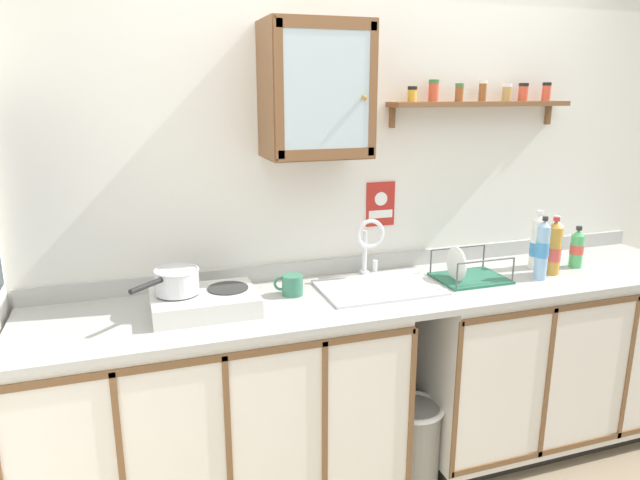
{
  "coord_description": "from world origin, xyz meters",
  "views": [
    {
      "loc": [
        -1.14,
        -1.89,
        1.86
      ],
      "look_at": [
        -0.33,
        0.53,
        1.19
      ],
      "focal_mm": 32.19,
      "sensor_mm": 36.0,
      "label": 1
    }
  ],
  "objects_px": {
    "saucepan": "(176,281)",
    "warning_sign": "(380,204)",
    "bottle_opaque_white_0": "(537,243)",
    "bottle_juice_amber_2": "(554,249)",
    "bottle_soda_green_1": "(577,249)",
    "hot_plate_stove": "(205,302)",
    "mug": "(292,285)",
    "dish_rack": "(468,275)",
    "trash_bin": "(413,442)",
    "bottle_water_clear_3": "(555,243)",
    "sink": "(378,292)",
    "wall_cabinet": "(316,90)",
    "bottle_water_blue_4": "(542,250)"
  },
  "relations": [
    {
      "from": "bottle_opaque_white_0",
      "to": "bottle_juice_amber_2",
      "type": "distance_m",
      "value": 0.11
    },
    {
      "from": "bottle_opaque_white_0",
      "to": "bottle_water_blue_4",
      "type": "height_order",
      "value": "bottle_water_blue_4"
    },
    {
      "from": "bottle_soda_green_1",
      "to": "trash_bin",
      "type": "bearing_deg",
      "value": -171.74
    },
    {
      "from": "bottle_opaque_white_0",
      "to": "warning_sign",
      "type": "bearing_deg",
      "value": 162.19
    },
    {
      "from": "bottle_water_clear_3",
      "to": "hot_plate_stove",
      "type": "bearing_deg",
      "value": -178.03
    },
    {
      "from": "mug",
      "to": "bottle_water_clear_3",
      "type": "bearing_deg",
      "value": -0.55
    },
    {
      "from": "sink",
      "to": "trash_bin",
      "type": "height_order",
      "value": "sink"
    },
    {
      "from": "warning_sign",
      "to": "bottle_soda_green_1",
      "type": "bearing_deg",
      "value": -16.98
    },
    {
      "from": "bottle_water_blue_4",
      "to": "dish_rack",
      "type": "distance_m",
      "value": 0.38
    },
    {
      "from": "bottle_soda_green_1",
      "to": "wall_cabinet",
      "type": "distance_m",
      "value": 1.6
    },
    {
      "from": "bottle_water_blue_4",
      "to": "dish_rack",
      "type": "xyz_separation_m",
      "value": [
        -0.34,
        0.1,
        -0.12
      ]
    },
    {
      "from": "trash_bin",
      "to": "sink",
      "type": "bearing_deg",
      "value": 125.88
    },
    {
      "from": "saucepan",
      "to": "bottle_juice_amber_2",
      "type": "bearing_deg",
      "value": -2.05
    },
    {
      "from": "bottle_water_blue_4",
      "to": "trash_bin",
      "type": "bearing_deg",
      "value": -176.75
    },
    {
      "from": "hot_plate_stove",
      "to": "bottle_water_blue_4",
      "type": "xyz_separation_m",
      "value": [
        1.62,
        -0.1,
        0.11
      ]
    },
    {
      "from": "dish_rack",
      "to": "bottle_water_clear_3",
      "type": "bearing_deg",
      "value": 5.89
    },
    {
      "from": "bottle_water_clear_3",
      "to": "wall_cabinet",
      "type": "xyz_separation_m",
      "value": [
        -1.28,
        0.1,
        0.77
      ]
    },
    {
      "from": "sink",
      "to": "wall_cabinet",
      "type": "bearing_deg",
      "value": 155.9
    },
    {
      "from": "sink",
      "to": "bottle_juice_amber_2",
      "type": "distance_m",
      "value": 0.93
    },
    {
      "from": "bottle_soda_green_1",
      "to": "bottle_water_clear_3",
      "type": "height_order",
      "value": "bottle_water_clear_3"
    },
    {
      "from": "saucepan",
      "to": "bottle_water_blue_4",
      "type": "xyz_separation_m",
      "value": [
        1.72,
        -0.12,
        0.01
      ]
    },
    {
      "from": "wall_cabinet",
      "to": "hot_plate_stove",
      "type": "bearing_deg",
      "value": -163.69
    },
    {
      "from": "bottle_opaque_white_0",
      "to": "warning_sign",
      "type": "xyz_separation_m",
      "value": [
        -0.78,
        0.25,
        0.2
      ]
    },
    {
      "from": "bottle_opaque_white_0",
      "to": "mug",
      "type": "xyz_separation_m",
      "value": [
        -1.31,
        0.02,
        -0.09
      ]
    },
    {
      "from": "bottle_opaque_white_0",
      "to": "bottle_soda_green_1",
      "type": "distance_m",
      "value": 0.22
    },
    {
      "from": "bottle_water_clear_3",
      "to": "wall_cabinet",
      "type": "bearing_deg",
      "value": 175.7
    },
    {
      "from": "dish_rack",
      "to": "trash_bin",
      "type": "relative_size",
      "value": 0.8
    },
    {
      "from": "dish_rack",
      "to": "trash_bin",
      "type": "distance_m",
      "value": 0.85
    },
    {
      "from": "hot_plate_stove",
      "to": "dish_rack",
      "type": "relative_size",
      "value": 1.3
    },
    {
      "from": "sink",
      "to": "bottle_water_blue_4",
      "type": "bearing_deg",
      "value": -9.63
    },
    {
      "from": "saucepan",
      "to": "bottle_water_clear_3",
      "type": "distance_m",
      "value": 1.94
    },
    {
      "from": "trash_bin",
      "to": "hot_plate_stove",
      "type": "bearing_deg",
      "value": 171.81
    },
    {
      "from": "dish_rack",
      "to": "warning_sign",
      "type": "height_order",
      "value": "warning_sign"
    },
    {
      "from": "bottle_opaque_white_0",
      "to": "bottle_soda_green_1",
      "type": "relative_size",
      "value": 1.39
    },
    {
      "from": "bottle_opaque_white_0",
      "to": "trash_bin",
      "type": "height_order",
      "value": "bottle_opaque_white_0"
    },
    {
      "from": "saucepan",
      "to": "bottle_water_blue_4",
      "type": "distance_m",
      "value": 1.73
    },
    {
      "from": "saucepan",
      "to": "warning_sign",
      "type": "relative_size",
      "value": 1.27
    },
    {
      "from": "saucepan",
      "to": "mug",
      "type": "xyz_separation_m",
      "value": [
        0.51,
        0.06,
        -0.09
      ]
    },
    {
      "from": "sink",
      "to": "bottle_water_clear_3",
      "type": "bearing_deg",
      "value": 1.28
    },
    {
      "from": "hot_plate_stove",
      "to": "mug",
      "type": "xyz_separation_m",
      "value": [
        0.4,
        0.08,
        0.01
      ]
    },
    {
      "from": "saucepan",
      "to": "wall_cabinet",
      "type": "height_order",
      "value": "wall_cabinet"
    },
    {
      "from": "bottle_opaque_white_0",
      "to": "trash_bin",
      "type": "xyz_separation_m",
      "value": [
        -0.78,
        -0.2,
        -0.88
      ]
    },
    {
      "from": "dish_rack",
      "to": "trash_bin",
      "type": "xyz_separation_m",
      "value": [
        -0.34,
        -0.14,
        -0.77
      ]
    },
    {
      "from": "sink",
      "to": "bottle_opaque_white_0",
      "type": "relative_size",
      "value": 1.8
    },
    {
      "from": "saucepan",
      "to": "dish_rack",
      "type": "bearing_deg",
      "value": -0.63
    },
    {
      "from": "hot_plate_stove",
      "to": "warning_sign",
      "type": "xyz_separation_m",
      "value": [
        0.94,
        0.31,
        0.3
      ]
    },
    {
      "from": "bottle_soda_green_1",
      "to": "bottle_water_blue_4",
      "type": "height_order",
      "value": "bottle_water_blue_4"
    },
    {
      "from": "saucepan",
      "to": "bottle_water_blue_4",
      "type": "relative_size",
      "value": 0.9
    },
    {
      "from": "bottle_juice_amber_2",
      "to": "trash_bin",
      "type": "xyz_separation_m",
      "value": [
        -0.79,
        -0.09,
        -0.87
      ]
    },
    {
      "from": "hot_plate_stove",
      "to": "bottle_soda_green_1",
      "type": "bearing_deg",
      "value": 0.24
    }
  ]
}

